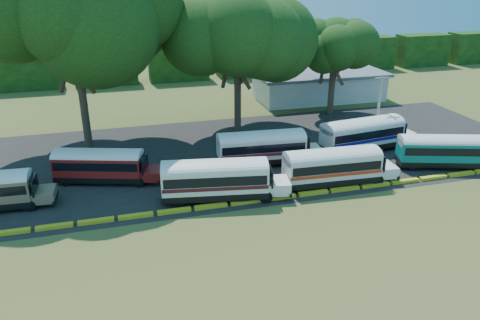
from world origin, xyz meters
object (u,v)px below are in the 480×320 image
object	(u,v)px
bus_cream_west	(218,178)
bus_teal	(444,149)
bus_red	(101,164)
bus_white_red	(334,165)
tree_west	(71,12)

from	to	relation	value
bus_cream_west	bus_teal	bearing A→B (deg)	11.50
bus_red	bus_white_red	world-z (taller)	bus_white_red
bus_white_red	bus_red	bearing A→B (deg)	165.97
bus_cream_west	bus_teal	xyz separation A→B (m)	(22.62, 0.85, -0.13)
bus_white_red	bus_teal	xyz separation A→B (m)	(12.02, 0.83, -0.07)
tree_west	bus_cream_west	bearing A→B (deg)	-54.35
bus_red	bus_cream_west	distance (m)	11.13
bus_red	bus_white_red	bearing A→B (deg)	0.40
bus_teal	tree_west	bearing A→B (deg)	174.37
bus_cream_west	bus_red	bearing A→B (deg)	156.14
bus_white_red	bus_cream_west	bearing A→B (deg)	-176.97
bus_red	bus_teal	world-z (taller)	bus_teal
bus_cream_west	bus_white_red	distance (m)	10.61
bus_red	bus_white_red	xyz separation A→B (m)	(19.92, -6.07, 0.12)
bus_red	bus_cream_west	world-z (taller)	bus_cream_west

